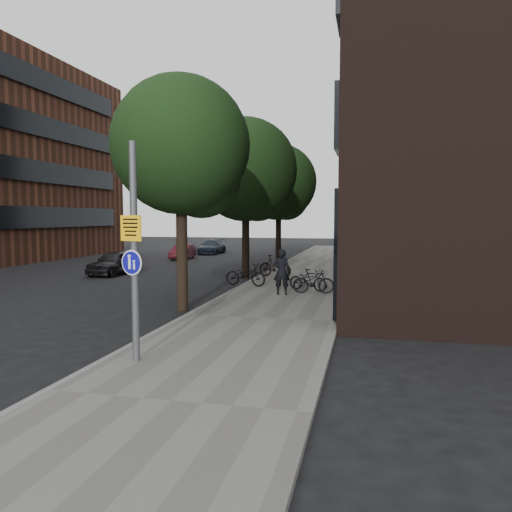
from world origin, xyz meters
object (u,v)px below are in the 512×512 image
(signpost, at_px, (134,251))
(parked_car_near, at_px, (115,262))
(parked_bike_facade_near, at_px, (308,280))
(pedestrian, at_px, (282,272))

(signpost, height_order, parked_car_near, signpost)
(signpost, distance_m, parked_bike_facade_near, 10.77)
(signpost, xyz_separation_m, parked_bike_facade_near, (2.25, 10.38, -1.80))
(pedestrian, height_order, parked_car_near, pedestrian)
(signpost, distance_m, parked_car_near, 17.02)
(signpost, distance_m, pedestrian, 9.37)
(signpost, height_order, parked_bike_facade_near, signpost)
(pedestrian, bearing_deg, parked_car_near, -33.31)
(pedestrian, relative_size, parked_bike_facade_near, 1.06)
(signpost, bearing_deg, pedestrian, 96.11)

